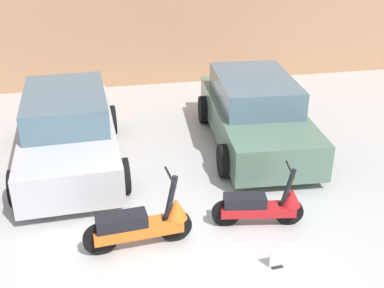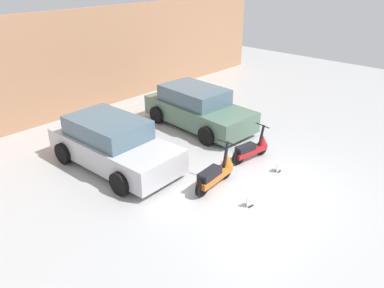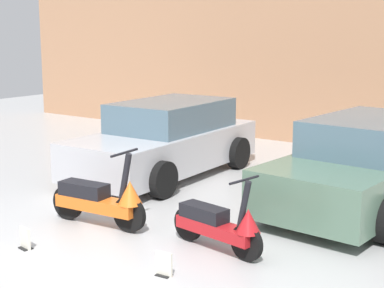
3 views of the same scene
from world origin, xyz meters
name	(u,v)px [view 3 (image 3 of 3)]	position (x,y,z in m)	size (l,w,h in m)	color
ground_plane	(98,254)	(0.00, 0.00, 0.00)	(28.00, 28.00, 0.00)	#B2B2B2
wall_back	(349,65)	(0.00, 7.63, 1.81)	(19.60, 0.12, 3.62)	tan
scooter_front_left	(101,199)	(-0.66, 0.76, 0.37)	(1.51, 0.54, 1.05)	black
scooter_front_right	(220,224)	(1.10, 0.91, 0.33)	(1.35, 0.52, 0.94)	black
car_rear_left	(166,140)	(-1.71, 3.48, 0.63)	(1.98, 3.92, 1.31)	#B7B7BC
car_rear_center	(366,165)	(1.86, 3.63, 0.63)	(2.08, 3.96, 1.31)	#51705B
placard_near_left_scooter	(25,239)	(-0.83, -0.36, 0.11)	(0.20, 0.15, 0.26)	black
placard_near_right_scooter	(164,265)	(0.99, -0.02, 0.11)	(0.20, 0.13, 0.26)	black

